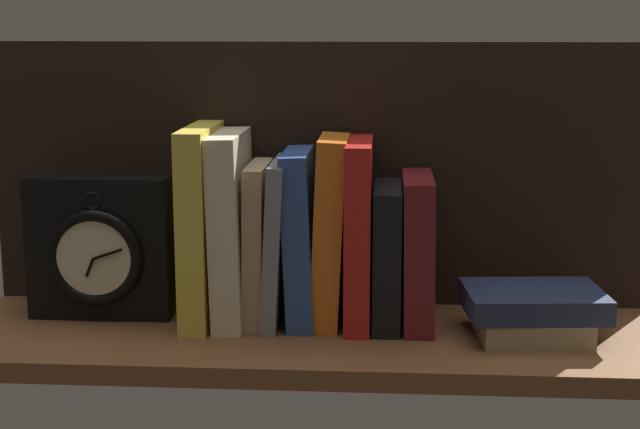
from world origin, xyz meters
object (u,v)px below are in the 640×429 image
(book_blue_modern, at_px, (300,237))
(framed_clock, at_px, (99,249))
(book_black_skeptic, at_px, (387,255))
(book_gray_chess, at_px, (277,241))
(book_stack_side, at_px, (532,312))
(book_maroon_dawkins, at_px, (418,251))
(book_orange_pandolfini, at_px, (330,231))
(book_yellow_seinlanguage, at_px, (202,224))
(book_tan_shortstories, at_px, (258,243))
(book_cream_twain, at_px, (232,228))
(book_red_requiem, at_px, (359,233))

(book_blue_modern, bearing_deg, framed_clock, -179.09)
(book_black_skeptic, bearing_deg, book_gray_chess, 180.00)
(book_stack_side, bearing_deg, book_maroon_dawkins, 162.32)
(book_gray_chess, distance_m, book_orange_pandolfini, 0.07)
(book_yellow_seinlanguage, xyz_separation_m, book_blue_modern, (0.13, 0.00, -0.02))
(book_blue_modern, bearing_deg, book_orange_pandolfini, 0.00)
(framed_clock, bearing_deg, book_tan_shortstories, 1.15)
(book_cream_twain, xyz_separation_m, book_stack_side, (0.38, -0.05, -0.09))
(book_stack_side, bearing_deg, book_blue_modern, 171.25)
(book_yellow_seinlanguage, height_order, book_black_skeptic, book_yellow_seinlanguage)
(book_orange_pandolfini, height_order, book_red_requiem, book_orange_pandolfini)
(book_red_requiem, distance_m, book_black_skeptic, 0.05)
(book_yellow_seinlanguage, relative_size, book_tan_shortstories, 1.23)
(book_tan_shortstories, relative_size, book_blue_modern, 0.92)
(book_orange_pandolfini, bearing_deg, book_tan_shortstories, 180.00)
(framed_clock, bearing_deg, book_maroon_dawkins, 0.58)
(book_gray_chess, bearing_deg, book_red_requiem, 0.00)
(book_red_requiem, distance_m, book_stack_side, 0.24)
(book_tan_shortstories, distance_m, book_red_requiem, 0.13)
(book_red_requiem, bearing_deg, book_cream_twain, 180.00)
(book_cream_twain, height_order, book_blue_modern, book_cream_twain)
(book_stack_side, bearing_deg, book_orange_pandolfini, 169.97)
(book_cream_twain, relative_size, book_stack_side, 1.38)
(book_red_requiem, distance_m, framed_clock, 0.34)
(book_tan_shortstories, bearing_deg, book_black_skeptic, 0.00)
(book_yellow_seinlanguage, height_order, book_tan_shortstories, book_yellow_seinlanguage)
(book_blue_modern, relative_size, book_orange_pandolfini, 0.93)
(book_black_skeptic, distance_m, book_maroon_dawkins, 0.04)
(book_maroon_dawkins, height_order, framed_clock, book_maroon_dawkins)
(book_maroon_dawkins, distance_m, framed_clock, 0.42)
(book_cream_twain, distance_m, book_stack_side, 0.40)
(book_cream_twain, bearing_deg, book_black_skeptic, 0.00)
(book_gray_chess, height_order, book_blue_modern, book_blue_modern)
(book_red_requiem, bearing_deg, book_blue_modern, 180.00)
(framed_clock, xyz_separation_m, book_stack_side, (0.56, -0.04, -0.06))
(book_yellow_seinlanguage, distance_m, book_stack_side, 0.43)
(book_tan_shortstories, distance_m, book_gray_chess, 0.03)
(book_red_requiem, xyz_separation_m, book_stack_side, (0.22, -0.05, -0.09))
(book_gray_chess, bearing_deg, book_maroon_dawkins, 0.00)
(book_black_skeptic, bearing_deg, book_orange_pandolfini, 180.00)
(book_maroon_dawkins, bearing_deg, book_gray_chess, 180.00)
(book_red_requiem, bearing_deg, book_black_skeptic, 0.00)
(book_blue_modern, xyz_separation_m, book_orange_pandolfini, (0.04, 0.00, 0.01))
(book_gray_chess, relative_size, framed_clock, 1.13)
(book_cream_twain, relative_size, book_blue_modern, 1.10)
(book_yellow_seinlanguage, distance_m, book_gray_chess, 0.10)
(book_yellow_seinlanguage, relative_size, book_blue_modern, 1.14)
(book_tan_shortstories, distance_m, book_maroon_dawkins, 0.21)
(book_maroon_dawkins, bearing_deg, book_black_skeptic, 180.00)
(book_tan_shortstories, bearing_deg, book_gray_chess, 0.00)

